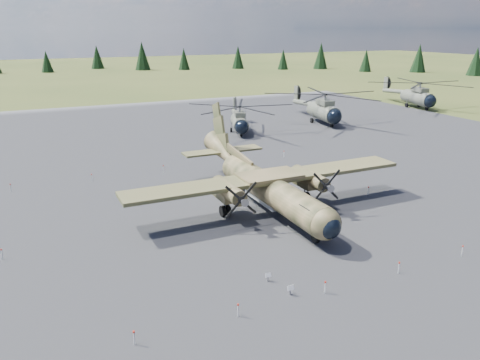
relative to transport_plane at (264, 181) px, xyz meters
name	(u,v)px	position (x,y,z in m)	size (l,w,h in m)	color
ground	(215,222)	(-5.42, -1.33, -2.53)	(500.00, 500.00, 0.00)	brown
apron	(180,188)	(-5.42, 8.67, -2.53)	(120.00, 120.00, 0.04)	slate
transport_plane	(264,181)	(0.00, 0.00, 0.00)	(26.59, 24.23, 8.80)	#34371E
helicopter_near	(239,114)	(11.47, 30.30, 0.60)	(22.12, 22.14, 4.42)	slate
helicopter_mid	(324,102)	(27.84, 31.15, 1.24)	(23.81, 25.91, 5.31)	slate
helicopter_far	(418,90)	(55.42, 37.21, 1.27)	(24.39, 26.24, 5.35)	slate
info_placard_left	(268,276)	(-5.98, -12.06, -2.12)	(0.40, 0.20, 0.61)	gray
info_placard_right	(291,289)	(-5.49, -14.11, -2.08)	(0.43, 0.19, 0.67)	gray
barrier_fence	(210,218)	(-5.88, -1.41, -2.02)	(33.12, 29.62, 0.85)	silver
treeline	(112,172)	(-13.38, 1.10, 2.27)	(339.60, 344.93, 10.99)	black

